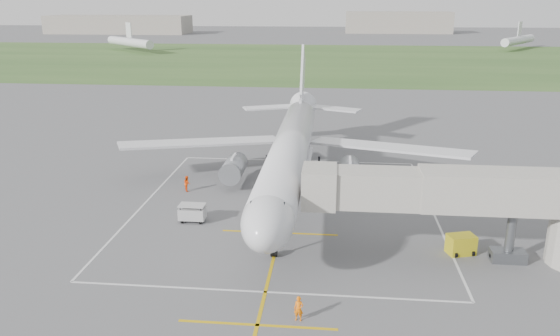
# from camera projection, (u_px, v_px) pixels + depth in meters

# --- Properties ---
(ground) EXTENTS (700.00, 700.00, 0.00)m
(ground) POSITION_uv_depth(u_px,v_px,m) (289.00, 193.00, 56.63)
(ground) COLOR #4F4F51
(ground) RESTS_ON ground
(grass_strip) EXTENTS (700.00, 120.00, 0.02)m
(grass_strip) POSITION_uv_depth(u_px,v_px,m) (322.00, 60.00, 180.12)
(grass_strip) COLOR #335324
(grass_strip) RESTS_ON ground
(apron_markings) EXTENTS (28.20, 60.00, 0.01)m
(apron_markings) POSITION_uv_depth(u_px,v_px,m) (284.00, 215.00, 51.10)
(apron_markings) COLOR #C99E0B
(apron_markings) RESTS_ON ground
(airliner) EXTENTS (38.93, 46.75, 13.52)m
(airliner) POSITION_uv_depth(u_px,v_px,m) (290.00, 151.00, 56.04)
(airliner) COLOR silver
(airliner) RESTS_ON ground
(jet_bridge) EXTENTS (23.40, 5.00, 7.20)m
(jet_bridge) POSITION_uv_depth(u_px,v_px,m) (483.00, 202.00, 40.90)
(jet_bridge) COLOR gray
(jet_bridge) RESTS_ON ground
(gpu_unit) EXTENTS (2.39, 1.96, 1.56)m
(gpu_unit) POSITION_uv_depth(u_px,v_px,m) (461.00, 245.00, 43.10)
(gpu_unit) COLOR gold
(gpu_unit) RESTS_ON ground
(baggage_cart) EXTENTS (2.36, 1.44, 1.63)m
(baggage_cart) POSITION_uv_depth(u_px,v_px,m) (192.00, 213.00, 49.29)
(baggage_cart) COLOR #B4B4B4
(baggage_cart) RESTS_ON ground
(ramp_worker_nose) EXTENTS (0.65, 0.48, 1.65)m
(ramp_worker_nose) POSITION_uv_depth(u_px,v_px,m) (299.00, 309.00, 34.10)
(ramp_worker_nose) COLOR orange
(ramp_worker_nose) RESTS_ON ground
(ramp_worker_wing) EXTENTS (0.94, 1.00, 1.63)m
(ramp_worker_wing) POSITION_uv_depth(u_px,v_px,m) (187.00, 183.00, 57.20)
(ramp_worker_wing) COLOR #FF4908
(ramp_worker_wing) RESTS_ON ground
(distant_hangars) EXTENTS (345.00, 49.00, 12.00)m
(distant_hangars) POSITION_uv_depth(u_px,v_px,m) (300.00, 25.00, 308.54)
(distant_hangars) COLOR gray
(distant_hangars) RESTS_ON ground
(distant_aircraft) EXTENTS (172.32, 51.27, 8.85)m
(distant_aircraft) POSITION_uv_depth(u_px,v_px,m) (328.00, 41.00, 210.49)
(distant_aircraft) COLOR silver
(distant_aircraft) RESTS_ON ground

